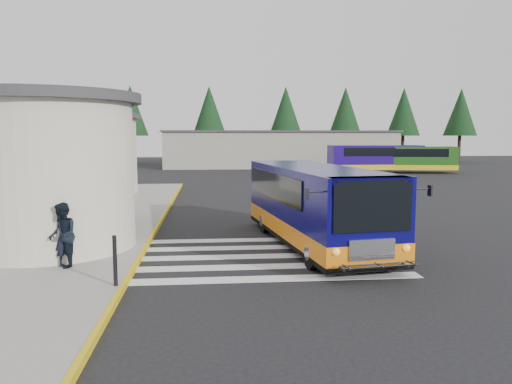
{
  "coord_description": "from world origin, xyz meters",
  "views": [
    {
      "loc": [
        -1.96,
        -15.55,
        3.66
      ],
      "look_at": [
        -0.57,
        -0.5,
        1.94
      ],
      "focal_mm": 35.0,
      "sensor_mm": 36.0,
      "label": 1
    }
  ],
  "objects": [
    {
      "name": "pedestrian_b",
      "position": [
        -5.9,
        -2.09,
        1.02
      ],
      "size": [
        0.95,
        1.04,
        1.74
      ],
      "primitive_type": "imported",
      "rotation": [
        0.0,
        0.0,
        -1.14
      ],
      "color": "black",
      "rests_on": "sidewalk"
    },
    {
      "name": "ground",
      "position": [
        0.0,
        0.0,
        0.0
      ],
      "size": [
        140.0,
        140.0,
        0.0
      ],
      "primitive_type": "plane",
      "color": "black",
      "rests_on": "ground"
    },
    {
      "name": "transit_bus",
      "position": [
        1.48,
        0.61,
        1.26
      ],
      "size": [
        4.02,
        9.54,
        2.63
      ],
      "rotation": [
        0.0,
        0.0,
        0.13
      ],
      "color": "#09064F",
      "rests_on": "ground"
    },
    {
      "name": "station_building",
      "position": [
        -10.84,
        6.91,
        2.57
      ],
      "size": [
        12.7,
        18.7,
        4.8
      ],
      "color": "#BBB39E",
      "rests_on": "ground"
    },
    {
      "name": "bollard",
      "position": [
        -4.2,
        -3.91,
        0.75
      ],
      "size": [
        0.1,
        0.1,
        1.2
      ],
      "primitive_type": "cylinder",
      "color": "black",
      "rests_on": "sidewalk"
    },
    {
      "name": "crosswalk",
      "position": [
        -0.5,
        -0.8,
        0.01
      ],
      "size": [
        8.0,
        5.35,
        0.01
      ],
      "color": "silver",
      "rests_on": "ground"
    },
    {
      "name": "far_bus_a",
      "position": [
        14.09,
        31.82,
        1.51
      ],
      "size": [
        9.04,
        2.66,
        2.32
      ],
      "rotation": [
        0.0,
        0.0,
        1.59
      ],
      "color": "#1B085F",
      "rests_on": "ground"
    },
    {
      "name": "curb_strip",
      "position": [
        -4.05,
        4.0,
        0.08
      ],
      "size": [
        0.12,
        34.0,
        0.16
      ],
      "primitive_type": "cube",
      "color": "gold",
      "rests_on": "ground"
    },
    {
      "name": "pedestrian_a",
      "position": [
        -5.93,
        -1.87,
        0.95
      ],
      "size": [
        0.42,
        0.61,
        1.6
      ],
      "primitive_type": "imported",
      "rotation": [
        0.0,
        0.0,
        1.5
      ],
      "color": "black",
      "rests_on": "sidewalk"
    },
    {
      "name": "sidewalk",
      "position": [
        -9.0,
        4.0,
        0.07
      ],
      "size": [
        10.0,
        34.0,
        0.15
      ],
      "primitive_type": "cube",
      "color": "gray",
      "rests_on": "ground"
    },
    {
      "name": "tree_line",
      "position": [
        6.29,
        50.0,
        6.77
      ],
      "size": [
        58.4,
        4.4,
        10.0
      ],
      "color": "black",
      "rests_on": "ground"
    },
    {
      "name": "depot_building",
      "position": [
        6.0,
        42.0,
        2.11
      ],
      "size": [
        26.4,
        8.4,
        4.2
      ],
      "color": "gray",
      "rests_on": "ground"
    },
    {
      "name": "far_bus_b",
      "position": [
        17.45,
        31.52,
        1.45
      ],
      "size": [
        8.88,
        3.63,
        2.22
      ],
      "rotation": [
        0.0,
        0.0,
        1.43
      ],
      "color": "#1D4B14",
      "rests_on": "ground"
    }
  ]
}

